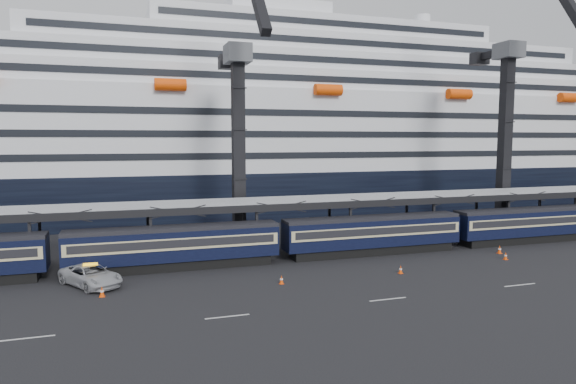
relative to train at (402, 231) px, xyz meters
name	(u,v)px	position (x,y,z in m)	size (l,w,h in m)	color
ground	(505,271)	(4.65, -10.00, -2.20)	(260.00, 260.00, 0.00)	black
train	(402,231)	(0.00, 0.00, 0.00)	(133.05, 3.00, 4.05)	black
canopy	(420,197)	(4.65, 4.00, 3.05)	(130.00, 6.25, 5.53)	gray
cruise_ship	(312,136)	(3.57, 35.99, 10.14)	(214.09, 28.84, 34.00)	black
crane_dark_near	(239,138)	(-15.35, 8.59, 9.73)	(4.50, 17.75, 35.08)	#45474C
crane_dark_mid	(508,127)	(19.65, 7.59, 11.16)	(4.50, 18.24, 39.64)	#45474C
pickup_truck	(91,275)	(-30.35, -3.43, -1.35)	(2.81, 6.10, 1.69)	#A2A4A9
traffic_cone_a	(102,291)	(-29.41, -6.78, -1.80)	(0.41, 0.41, 0.82)	#FD4A07
traffic_cone_b	(281,280)	(-15.59, -7.66, -1.84)	(0.36, 0.36, 0.73)	#FD4A07
traffic_cone_c	(401,269)	(-4.65, -7.79, -1.84)	(0.37, 0.37, 0.74)	#FD4A07
traffic_cone_d	(506,256)	(7.87, -6.36, -1.82)	(0.38, 0.38, 0.76)	#FD4A07
traffic_cone_e	(500,249)	(9.22, -3.93, -1.77)	(0.44, 0.44, 0.87)	#FD4A07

